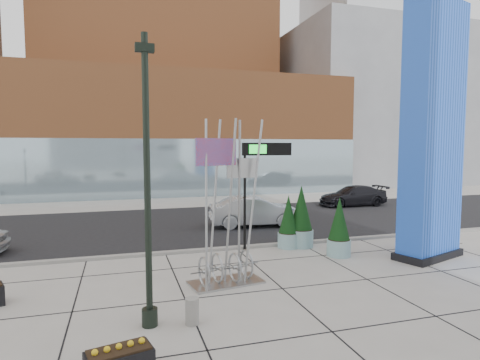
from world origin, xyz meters
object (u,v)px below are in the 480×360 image
object	(u,v)px
blue_pylon	(432,137)
public_art_sculpture	(226,241)
overhead_street_sign	(262,158)
concrete_bollard	(192,311)
car_silver_mid	(255,212)
lamp_post	(148,210)

from	to	relation	value
blue_pylon	public_art_sculpture	world-z (taller)	blue_pylon
blue_pylon	overhead_street_sign	distance (m)	6.67
public_art_sculpture	concrete_bollard	bearing A→B (deg)	-129.84
overhead_street_sign	blue_pylon	bearing A→B (deg)	-25.53
blue_pylon	concrete_bollard	size ratio (longest dim) A/B	14.91
blue_pylon	concrete_bollard	xyz separation A→B (m)	(-9.92, -3.20, -4.41)
public_art_sculpture	car_silver_mid	distance (m)	9.20
blue_pylon	lamp_post	world-z (taller)	blue_pylon
blue_pylon	concrete_bollard	distance (m)	11.32
public_art_sculpture	lamp_post	bearing A→B (deg)	-145.75
public_art_sculpture	car_silver_mid	size ratio (longest dim) A/B	1.06
blue_pylon	public_art_sculpture	xyz separation A→B (m)	(-8.34, -0.57, -3.36)
public_art_sculpture	concrete_bollard	xyz separation A→B (m)	(-1.57, -2.63, -1.05)
public_art_sculpture	overhead_street_sign	xyz separation A→B (m)	(2.58, 3.80, 2.50)
concrete_bollard	overhead_street_sign	bearing A→B (deg)	57.19
public_art_sculpture	concrete_bollard	distance (m)	3.24
public_art_sculpture	car_silver_mid	world-z (taller)	public_art_sculpture
public_art_sculpture	overhead_street_sign	world-z (taller)	public_art_sculpture
blue_pylon	concrete_bollard	bearing A→B (deg)	179.48
concrete_bollard	car_silver_mid	world-z (taller)	car_silver_mid
lamp_post	car_silver_mid	distance (m)	12.69
blue_pylon	car_silver_mid	bearing A→B (deg)	101.74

